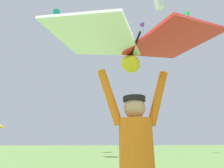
# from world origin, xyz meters

# --- Properties ---
(kite_flyer_person) EXTENTS (0.81, 0.35, 1.92)m
(kite_flyer_person) POSITION_xyz_m (0.26, 0.02, 0.94)
(kite_flyer_person) COLOR #424751
(kite_flyer_person) RESTS_ON ground
(held_stunt_kite) EXTENTS (2.11, 1.14, 0.43)m
(held_stunt_kite) POSITION_xyz_m (0.26, -0.07, 2.22)
(held_stunt_kite) COLOR black
(distant_kite_purple_low_right) EXTENTS (1.11, 1.06, 1.82)m
(distant_kite_purple_low_right) POSITION_xyz_m (6.99, 18.70, 17.70)
(distant_kite_purple_low_right) COLOR purple
(distant_kite_red_high_left) EXTENTS (0.91, 0.81, 1.02)m
(distant_kite_red_high_left) POSITION_xyz_m (-3.50, 32.90, 21.67)
(distant_kite_red_high_left) COLOR red
(distant_kite_green_overhead_distant) EXTENTS (0.91, 0.70, 0.95)m
(distant_kite_green_overhead_distant) POSITION_xyz_m (10.49, 13.26, 15.30)
(distant_kite_green_overhead_distant) COLOR green
(distant_kite_white_low_left) EXTENTS (0.85, 0.73, 1.07)m
(distant_kite_white_low_left) POSITION_xyz_m (5.48, 9.67, 12.91)
(distant_kite_white_low_left) COLOR white
(distant_kite_teal_mid_left) EXTENTS (1.59, 1.67, 2.73)m
(distant_kite_teal_mid_left) POSITION_xyz_m (-6.22, 20.50, 20.14)
(distant_kite_teal_mid_left) COLOR #19B2AD
(distant_kite_purple_far_center) EXTENTS (0.56, 0.57, 0.17)m
(distant_kite_purple_far_center) POSITION_xyz_m (-5.19, 23.48, 19.41)
(distant_kite_purple_far_center) COLOR purple
(marker_flag) EXTENTS (0.30, 0.24, 1.82)m
(marker_flag) POSITION_xyz_m (-3.67, 5.46, 1.58)
(marker_flag) COLOR silver
(marker_flag) RESTS_ON ground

